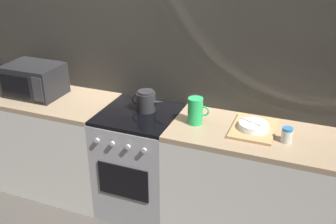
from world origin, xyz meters
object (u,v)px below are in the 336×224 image
microwave (34,80)px  dish_pile (254,127)px  kettle (146,101)px  spice_jar (287,135)px  stove_unit (140,162)px  pitcher (196,111)px

microwave → dish_pile: size_ratio=1.15×
kettle → spice_jar: 1.09m
stove_unit → pitcher: 0.72m
dish_pile → spice_jar: (0.23, -0.08, 0.03)m
microwave → kettle: microwave is taller
microwave → spice_jar: size_ratio=4.38×
microwave → dish_pile: 1.87m
stove_unit → kettle: kettle is taller
stove_unit → pitcher: bearing=-0.6°
dish_pile → spice_jar: size_ratio=3.81×
pitcher → spice_jar: 0.66m
pitcher → dish_pile: 0.43m
dish_pile → spice_jar: bearing=-19.7°
stove_unit → microwave: (-0.98, 0.01, 0.59)m
microwave → pitcher: microwave is taller
spice_jar → pitcher: bearing=176.7°
microwave → dish_pile: bearing=1.0°
stove_unit → kettle: size_ratio=3.16×
microwave → spice_jar: 2.10m
stove_unit → pitcher: pitcher is taller
spice_jar → kettle: bearing=174.5°
kettle → microwave: bearing=-177.0°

